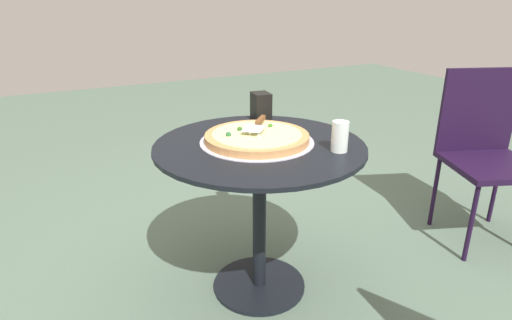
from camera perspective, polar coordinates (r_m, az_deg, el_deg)
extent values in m
plane|color=#556B5A|center=(2.11, 0.41, -16.19)|extent=(10.00, 10.00, 0.00)
cylinder|color=black|center=(1.78, 0.47, 1.88)|extent=(0.87, 0.87, 0.02)
cylinder|color=black|center=(1.92, 0.44, -7.82)|extent=(0.06, 0.06, 0.67)
cylinder|color=black|center=(2.11, 0.41, -16.00)|extent=(0.42, 0.42, 0.02)
cylinder|color=silver|center=(1.79, 0.00, 2.42)|extent=(0.47, 0.47, 0.00)
cylinder|color=tan|center=(1.79, 0.00, 2.94)|extent=(0.43, 0.43, 0.03)
cylinder|color=beige|center=(1.78, 0.00, 3.46)|extent=(0.37, 0.37, 0.00)
sphere|color=white|center=(1.74, 0.33, 3.14)|extent=(0.01, 0.01, 0.01)
sphere|color=#F2E7CA|center=(1.77, -0.78, 3.46)|extent=(0.01, 0.01, 0.01)
sphere|color=#275F34|center=(1.76, -3.64, 3.37)|extent=(0.02, 0.02, 0.02)
sphere|color=#306021|center=(1.83, -2.16, 4.09)|extent=(0.02, 0.02, 0.02)
sphere|color=#316A20|center=(1.88, 1.93, 4.56)|extent=(0.02, 0.02, 0.02)
sphere|color=#3A7222|center=(1.87, 1.87, 4.52)|extent=(0.02, 0.02, 0.02)
cube|color=silver|center=(1.78, -0.31, 4.15)|extent=(0.13, 0.13, 0.00)
cube|color=brown|center=(1.88, 0.57, 5.26)|extent=(0.09, 0.09, 0.02)
cylinder|color=white|center=(1.71, 10.96, 3.06)|extent=(0.07, 0.07, 0.12)
cube|color=black|center=(2.08, 0.66, 6.98)|extent=(0.09, 0.10, 0.14)
cube|color=black|center=(2.57, 28.64, -0.62)|extent=(0.55, 0.55, 0.03)
cube|color=black|center=(2.66, 27.20, 5.86)|extent=(0.41, 0.17, 0.46)
cylinder|color=black|center=(2.42, 26.41, -7.48)|extent=(0.02, 0.02, 0.43)
cylinder|color=black|center=(2.89, 28.92, -3.32)|extent=(0.02, 0.02, 0.43)
cylinder|color=black|center=(2.70, 22.43, -3.85)|extent=(0.02, 0.02, 0.43)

